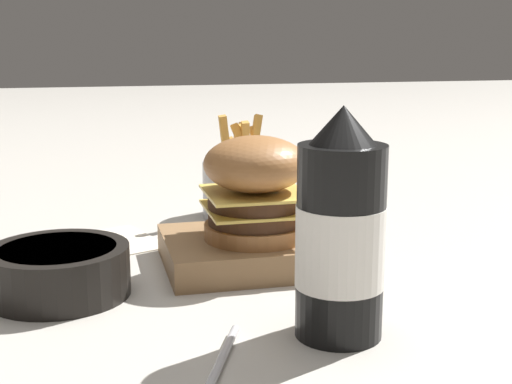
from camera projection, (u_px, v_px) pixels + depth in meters
The scene contains 8 objects.
ground_plane at pixel (264, 266), 0.79m from camera, with size 6.00×6.00×0.00m, color #B7B2A8.
serving_board at pixel (256, 250), 0.79m from camera, with size 0.20×0.16×0.03m.
burger at pixel (256, 187), 0.77m from camera, with size 0.11×0.11×0.11m.
ketchup_bottle at pixel (340, 235), 0.59m from camera, with size 0.08×0.08×0.20m.
fries_basket at pixel (240, 186), 1.00m from camera, with size 0.11×0.11×0.15m.
side_bowl at pixel (59, 270), 0.70m from camera, with size 0.14×0.14×0.05m.
ketchup_puddle at pixel (351, 222), 0.97m from camera, with size 0.07×0.07×0.00m.
parchment_square at pixel (105, 243), 0.87m from camera, with size 0.16×0.16×0.00m.
Camera 1 is at (0.19, 0.73, 0.25)m, focal length 50.00 mm.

